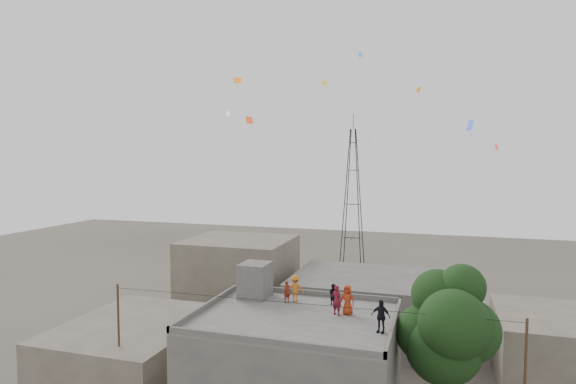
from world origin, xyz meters
The scene contains 17 objects.
main_building centered at (0.00, 0.00, 3.05)m, with size 10.00×8.00×6.10m.
parapet centered at (0.00, 0.00, 6.25)m, with size 10.00×8.00×0.30m.
stair_head_box centered at (-3.20, 2.60, 7.10)m, with size 1.60×1.80×2.00m, color #4B4946.
neighbor_west centered at (-11.00, 2.00, 2.00)m, with size 8.00×10.00×4.00m, color #574F45.
neighbor_north centered at (2.00, 14.00, 2.50)m, with size 12.00×9.00×5.00m, color #4B4946.
neighbor_northwest centered at (-10.00, 16.00, 3.50)m, with size 9.00×8.00×7.00m, color #574F45.
neighbor_east centered at (14.00, 10.00, 2.20)m, with size 7.00×8.00×4.40m, color #574F45.
tree centered at (7.37, 0.60, 6.10)m, with size 4.90×4.60×9.10m.
utility_line centered at (0.50, -1.25, 3.83)m, with size 20.12×0.62×7.40m.
transmission_tower centered at (-4.00, 40.00, 9.07)m, with size 2.97×2.97×20.01m.
person_red_adult centered at (1.96, 0.90, 6.87)m, with size 0.56×0.37×1.53m, color maroon.
person_orange_child centered at (2.47, 1.13, 6.87)m, with size 0.75×0.49×1.53m, color #9E2D12.
person_dark_child centered at (1.42, 2.54, 6.68)m, with size 0.57×0.44×1.16m, color black.
person_dark_adult centered at (4.40, -0.97, 6.87)m, with size 0.90×0.37×1.53m, color black.
person_orange_adult centered at (-0.73, 2.45, 6.85)m, with size 0.97×0.56×1.50m, color #BD6115.
person_red_child centered at (-1.13, 2.20, 6.70)m, with size 0.44×0.29×1.21m, color maroon.
kites centered at (1.07, 8.45, 16.80)m, with size 20.20×17.30×12.57m.
Camera 1 is at (6.81, -22.93, 14.11)m, focal length 30.00 mm.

